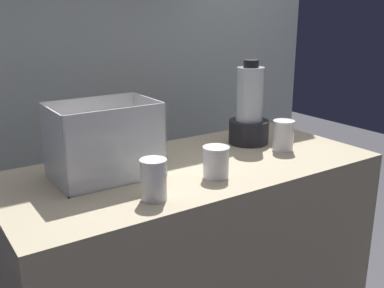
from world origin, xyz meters
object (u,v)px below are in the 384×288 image
blender_pitcher (249,112)px  carrot_display_bin (102,153)px  juice_cup_orange_middle (283,136)px  juice_cup_beet_left (216,164)px  juice_cup_carrot_far_left (154,181)px

blender_pitcher → carrot_display_bin: bearing=-177.1°
carrot_display_bin → juice_cup_orange_middle: (0.73, -0.12, -0.03)m
juice_cup_beet_left → juice_cup_orange_middle: size_ratio=0.88×
juice_cup_beet_left → carrot_display_bin: bearing=145.1°
juice_cup_carrot_far_left → juice_cup_beet_left: juice_cup_carrot_far_left is taller
blender_pitcher → juice_cup_beet_left: size_ratio=3.25×
juice_cup_beet_left → juice_cup_carrot_far_left: bearing=-170.2°
blender_pitcher → juice_cup_orange_middle: bearing=-73.3°
carrot_display_bin → blender_pitcher: blender_pitcher is taller
carrot_display_bin → juice_cup_beet_left: (0.32, -0.22, -0.04)m
blender_pitcher → juice_cup_carrot_far_left: blender_pitcher is taller
carrot_display_bin → blender_pitcher: (0.68, 0.04, 0.05)m
carrot_display_bin → blender_pitcher: bearing=2.9°
juice_cup_beet_left → juice_cup_orange_middle: juice_cup_orange_middle is taller
blender_pitcher → juice_cup_beet_left: 0.46m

